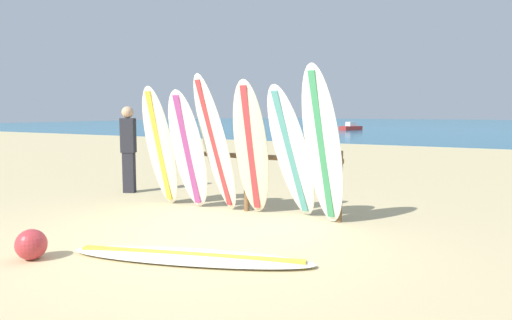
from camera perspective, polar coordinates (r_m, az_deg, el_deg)
ground_plane at (r=5.99m, az=-6.37°, el=-9.67°), size 120.00×120.00×0.00m
ocean_water at (r=62.75m, az=26.98°, el=3.77°), size 120.00×80.00×0.01m
surfboard_rack at (r=7.59m, az=-1.14°, el=-1.06°), size 3.23×0.09×1.04m
surfboard_leaning_far_left at (r=8.10m, az=-11.46°, el=1.56°), size 0.57×0.62×2.02m
surfboard_leaning_left at (r=7.66m, az=-8.16°, el=1.10°), size 0.65×0.80×1.94m
surfboard_leaning_center_left at (r=7.38m, az=-4.91°, el=1.85°), size 0.63×0.89×2.17m
surfboard_leaning_center at (r=7.19m, az=-0.60°, el=1.38°), size 0.62×0.72×2.07m
surfboard_leaning_center_right at (r=6.89m, az=4.31°, el=0.79°), size 0.72×1.03×1.99m
surfboard_leaning_right at (r=6.56m, az=8.02°, el=1.60°), size 0.63×0.80×2.24m
surfboard_lying_on_sand at (r=5.27m, az=-7.98°, el=-11.46°), size 2.79×1.40×0.08m
beachgoer_standing at (r=9.63m, az=-15.10°, el=1.70°), size 0.32×0.27×1.70m
small_boat_offshore at (r=41.46m, az=11.33°, el=3.89°), size 1.62×2.17×0.71m
beach_ball at (r=5.74m, az=-25.43°, el=-9.17°), size 0.33×0.33×0.33m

